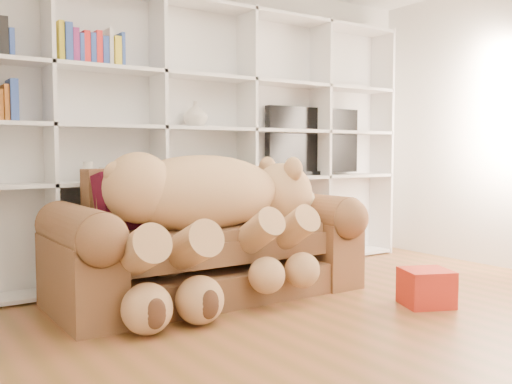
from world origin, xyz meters
TOP-DOWN VIEW (x-y plane):
  - floor at (0.00, 0.00)m, footprint 5.00×5.00m
  - wall_back at (0.00, 2.50)m, footprint 5.00×0.02m
  - bookshelf at (-0.24, 2.36)m, footprint 4.43×0.35m
  - sofa at (-0.34, 1.65)m, footprint 2.31×1.00m
  - teddy_bear at (-0.43, 1.46)m, footprint 1.88×0.99m
  - throw_pillow at (-0.91, 1.82)m, footprint 0.50×0.34m
  - gift_box at (0.80, 0.52)m, footprint 0.42×0.41m
  - tv at (1.28, 2.35)m, footprint 1.15×0.18m
  - picture_frame at (-0.07, 2.30)m, footprint 0.15×0.05m
  - green_vase at (0.29, 2.30)m, footprint 0.18×0.18m
  - figurine_tall at (-1.04, 2.30)m, footprint 0.09×0.09m
  - figurine_short at (-0.92, 2.30)m, footprint 0.08×0.08m
  - snow_globe at (-0.56, 2.30)m, footprint 0.13×0.13m
  - shelf_vase at (-0.09, 2.30)m, footprint 0.26×0.26m

SIDE VIEW (x-z plane):
  - floor at x=0.00m, z-range 0.00..0.00m
  - gift_box at x=0.80m, z-range 0.00..0.26m
  - sofa at x=-0.34m, z-range -0.12..0.85m
  - teddy_bear at x=-0.43m, z-range 0.15..1.24m
  - throw_pillow at x=-0.91m, z-range 0.48..0.96m
  - figurine_short at x=-0.92m, z-range 0.86..0.98m
  - snow_globe at x=-0.56m, z-range 0.87..1.00m
  - figurine_tall at x=-1.04m, z-range 0.86..1.02m
  - green_vase at x=0.29m, z-range 0.86..1.04m
  - picture_frame at x=-0.07m, z-range 0.87..1.06m
  - tv at x=1.28m, z-range 0.86..1.54m
  - bookshelf at x=-0.24m, z-range 0.11..2.51m
  - wall_back at x=0.00m, z-range 0.00..2.70m
  - shelf_vase at x=-0.09m, z-range 1.31..1.53m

